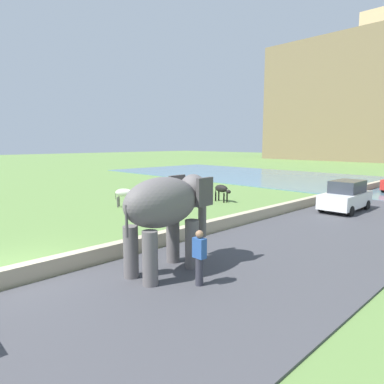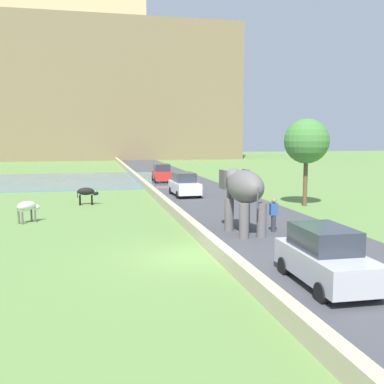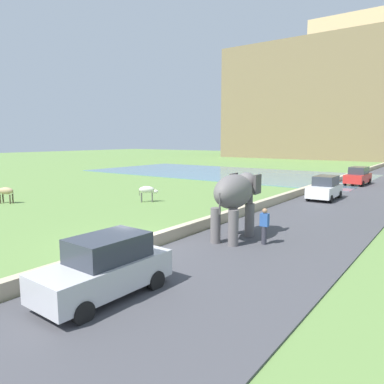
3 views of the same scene
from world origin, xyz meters
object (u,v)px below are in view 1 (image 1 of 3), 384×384
cow_black (222,190)px  car_white (346,196)px  person_beside_elephant (199,257)px  elephant (167,208)px  cow_white (125,194)px

cow_black → car_white: bearing=20.8°
person_beside_elephant → cow_black: (-8.61, 10.90, -0.04)m
person_beside_elephant → car_white: bearing=96.1°
person_beside_elephant → car_white: (-1.46, 13.61, 0.03)m
elephant → cow_white: elephant is taller
elephant → car_white: bearing=89.9°
car_white → cow_black: 7.65m
car_white → person_beside_elephant: bearing=-83.9°
cow_black → elephant: bearing=-56.5°
cow_white → cow_black: bearing=62.8°
car_white → cow_white: size_ratio=3.24×
person_beside_elephant → cow_white: bearing=156.0°
elephant → person_beside_elephant: bearing=-4.1°
person_beside_elephant → car_white: car_white is taller
elephant → person_beside_elephant: elephant is taller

